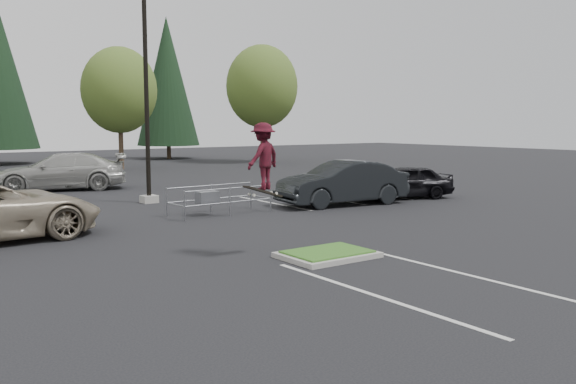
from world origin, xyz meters
TOP-DOWN VIEW (x-y plane):
  - ground at (0.00, 0.00)m, footprint 120.00×120.00m
  - grass_median at (0.00, 0.00)m, footprint 2.20×1.60m
  - stall_lines at (-1.35, 6.02)m, footprint 22.62×17.60m
  - light_pole at (0.50, 12.00)m, footprint 0.70×0.60m
  - decid_c at (5.99, 29.83)m, footprint 5.12×5.12m
  - decid_d at (17.99, 30.33)m, footprint 5.76×5.76m
  - conif_c at (14.00, 39.50)m, footprint 5.50×5.50m
  - cart_corral at (0.92, 7.59)m, footprint 3.67×1.49m
  - skateboarder at (-1.20, 1.00)m, footprint 1.18×0.91m
  - car_r_charc at (6.50, 7.00)m, footprint 5.46×2.52m
  - car_r_black at (10.00, 7.00)m, footprint 4.52×3.01m
  - car_far_silver at (-0.99, 18.94)m, footprint 6.57×4.18m

SIDE VIEW (x-z plane):
  - ground at x=0.00m, z-range 0.00..0.00m
  - stall_lines at x=-1.35m, z-range 0.00..0.01m
  - grass_median at x=0.00m, z-range 0.00..0.16m
  - cart_corral at x=0.92m, z-range 0.13..1.15m
  - car_r_black at x=10.00m, z-range 0.00..1.43m
  - car_r_charc at x=6.50m, z-range 0.00..1.74m
  - car_far_silver at x=-0.99m, z-range 0.00..1.77m
  - skateboarder at x=-1.20m, z-range 1.52..3.33m
  - light_pole at x=0.50m, z-range -0.50..9.62m
  - decid_c at x=5.99m, z-range 1.06..9.45m
  - decid_d at x=17.99m, z-range 1.20..10.63m
  - conif_c at x=14.00m, z-range 0.60..13.10m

